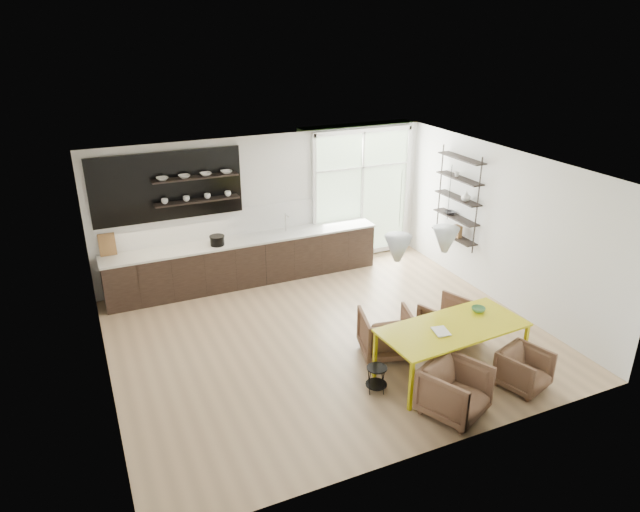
{
  "coord_description": "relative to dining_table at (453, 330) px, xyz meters",
  "views": [
    {
      "loc": [
        -3.56,
        -7.56,
        5.01
      ],
      "look_at": [
        0.1,
        0.6,
        1.25
      ],
      "focal_mm": 32.0,
      "sensor_mm": 36.0,
      "label": 1
    }
  ],
  "objects": [
    {
      "name": "room",
      "position": [
        -0.64,
        2.79,
        0.71
      ],
      "size": [
        7.02,
        6.01,
        2.91
      ],
      "color": "tan",
      "rests_on": "ground"
    },
    {
      "name": "kitchen_run",
      "position": [
        -1.91,
        4.38,
        -0.15
      ],
      "size": [
        5.54,
        0.69,
        2.75
      ],
      "color": "black",
      "rests_on": "ground"
    },
    {
      "name": "right_shelving",
      "position": [
        2.14,
        2.87,
        0.9
      ],
      "size": [
        0.26,
        1.22,
        1.9
      ],
      "color": "black",
      "rests_on": "ground"
    },
    {
      "name": "dining_table",
      "position": [
        0.0,
        0.0,
        0.0
      ],
      "size": [
        2.27,
        1.13,
        0.81
      ],
      "rotation": [
        0.0,
        0.0,
        0.06
      ],
      "color": "#BEB40D",
      "rests_on": "ground"
    },
    {
      "name": "armchair_back_left",
      "position": [
        -0.6,
        0.87,
        -0.38
      ],
      "size": [
        0.97,
        0.99,
        0.74
      ],
      "primitive_type": "imported",
      "rotation": [
        0.0,
        0.0,
        2.87
      ],
      "color": "brown",
      "rests_on": "ground"
    },
    {
      "name": "armchair_back_right",
      "position": [
        0.52,
        0.78,
        -0.39
      ],
      "size": [
        1.0,
        1.02,
        0.72
      ],
      "primitive_type": "imported",
      "rotation": [
        0.0,
        0.0,
        3.5
      ],
      "color": "brown",
      "rests_on": "ground"
    },
    {
      "name": "armchair_front_left",
      "position": [
        -0.52,
        -0.81,
        -0.39
      ],
      "size": [
        1.04,
        1.06,
        0.73
      ],
      "primitive_type": "imported",
      "rotation": [
        0.0,
        0.0,
        0.43
      ],
      "color": "brown",
      "rests_on": "ground"
    },
    {
      "name": "armchair_front_right",
      "position": [
        0.77,
        -0.73,
        -0.45
      ],
      "size": [
        0.8,
        0.81,
        0.59
      ],
      "primitive_type": "imported",
      "rotation": [
        0.0,
        0.0,
        0.31
      ],
      "color": "brown",
      "rests_on": "ground"
    },
    {
      "name": "wire_stool",
      "position": [
        -1.23,
        0.06,
        -0.5
      ],
      "size": [
        0.31,
        0.31,
        0.4
      ],
      "rotation": [
        0.0,
        0.0,
        0.2
      ],
      "color": "black",
      "rests_on": "ground"
    },
    {
      "name": "table_book",
      "position": [
        -0.37,
        -0.04,
        0.07
      ],
      "size": [
        0.26,
        0.32,
        0.03
      ],
      "primitive_type": "imported",
      "rotation": [
        0.0,
        0.0,
        -0.2
      ],
      "color": "white",
      "rests_on": "dining_table"
    },
    {
      "name": "table_bowl",
      "position": [
        0.64,
        0.23,
        0.09
      ],
      "size": [
        0.24,
        0.24,
        0.07
      ],
      "primitive_type": "imported",
      "rotation": [
        0.0,
        0.0,
        0.13
      ],
      "color": "#4E8952",
      "rests_on": "dining_table"
    }
  ]
}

